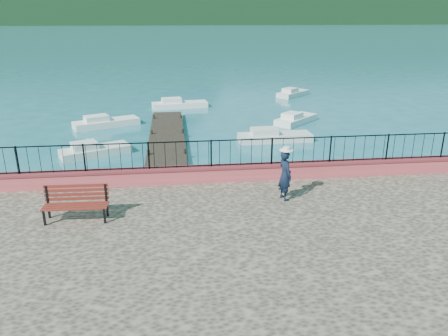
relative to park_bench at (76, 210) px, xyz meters
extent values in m
plane|color=#19596B|center=(4.53, -1.03, -1.51)|extent=(2000.00, 2000.00, 0.00)
cube|color=#CC494E|center=(4.53, 2.67, -0.02)|extent=(28.00, 0.46, 0.58)
cube|color=black|center=(4.53, 2.67, 0.75)|extent=(27.00, 0.05, 0.95)
cube|color=#2D231C|center=(2.53, 10.97, -1.36)|extent=(2.00, 16.00, 0.30)
cube|color=black|center=(4.53, 298.97, 7.49)|extent=(900.00, 60.00, 18.00)
ellipsoid|color=#142D23|center=(224.53, 558.97, -1.51)|extent=(448.00, 384.00, 180.00)
cube|color=black|center=(0.00, -0.04, -0.08)|extent=(1.88, 0.63, 0.47)
cube|color=maroon|center=(0.01, 0.24, 0.44)|extent=(1.86, 0.14, 0.57)
imported|color=black|center=(6.45, 0.79, 0.53)|extent=(0.54, 0.69, 1.67)
cylinder|color=white|center=(6.45, 0.79, 1.42)|extent=(0.44, 0.44, 0.12)
cube|color=silver|center=(-1.15, 10.19, -1.11)|extent=(3.71, 2.64, 0.80)
cube|color=silver|center=(8.72, 11.72, -1.11)|extent=(4.25, 1.45, 0.80)
cube|color=white|center=(11.13, 15.86, -1.11)|extent=(3.42, 3.34, 0.80)
cube|color=silver|center=(-1.41, 16.42, -1.11)|extent=(4.33, 2.84, 0.80)
cube|color=white|center=(3.49, 21.89, -1.11)|extent=(4.39, 1.83, 0.80)
cube|color=silver|center=(13.62, 25.72, -1.11)|extent=(3.44, 3.29, 0.80)
camera|label=1|loc=(2.93, -12.08, 5.46)|focal=35.00mm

